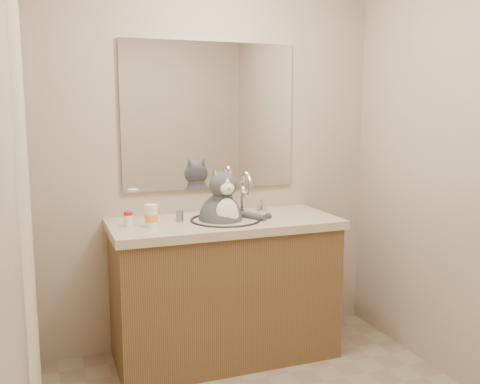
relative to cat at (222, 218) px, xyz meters
The scene contains 8 objects.
room 1.02m from the cat, 88.98° to the right, with size 2.22×2.52×2.42m.
vanity 0.42m from the cat, ahead, with size 1.34×0.59×1.12m.
mirror 0.65m from the cat, 86.37° to the left, with size 1.10×0.02×0.90m, color white.
shower_curtain 1.36m from the cat, 140.08° to the right, with size 0.02×1.30×1.93m.
cat is the anchor object (origin of this frame).
pill_bottle_redcap 0.54m from the cat, behind, with size 0.06×0.06×0.08m.
pill_bottle_orange 0.43m from the cat, behind, with size 0.09×0.09×0.12m.
grey_canister 0.25m from the cat, behind, with size 0.05×0.05×0.07m.
Camera 1 is at (-0.98, -1.96, 1.50)m, focal length 40.00 mm.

